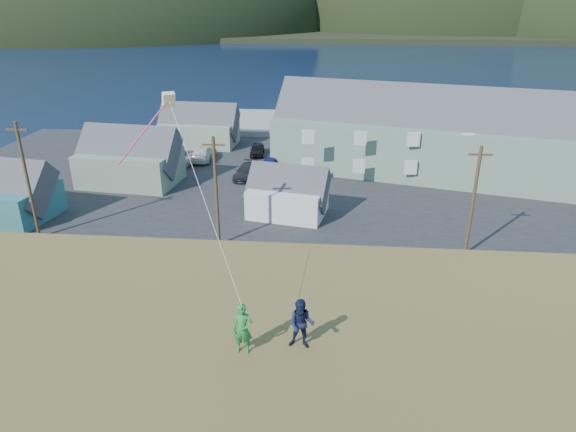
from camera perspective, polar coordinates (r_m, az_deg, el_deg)
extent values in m
plane|color=#0A1638|center=(37.48, -2.66, -4.53)|extent=(900.00, 900.00, 0.00)
cube|color=#4C3D19|center=(35.72, -3.07, -5.96)|extent=(110.00, 8.00, 0.10)
cube|color=#28282B|center=(52.97, -0.30, 4.16)|extent=(72.00, 36.00, 0.12)
cube|color=gray|center=(75.51, -3.30, 10.33)|extent=(26.00, 14.00, 0.90)
cube|color=black|center=(363.19, 4.49, 20.80)|extent=(900.00, 320.00, 2.00)
ellipsoid|color=black|center=(318.56, -19.24, 19.47)|extent=(260.00, 234.00, 143.00)
ellipsoid|color=black|center=(334.05, 0.75, 20.81)|extent=(200.00, 180.00, 100.00)
ellipsoid|color=black|center=(329.71, 17.43, 19.79)|extent=(230.00, 207.00, 142.60)
cube|color=gray|center=(55.66, 14.98, 7.27)|extent=(32.40, 16.48, 5.34)
cube|color=#47474C|center=(54.72, 15.43, 11.39)|extent=(32.85, 16.45, 8.74)
cube|color=#2B6561|center=(49.20, -28.79, 1.40)|extent=(8.20, 6.65, 2.78)
cube|color=#47474C|center=(48.54, -29.28, 3.73)|extent=(8.67, 6.57, 5.41)
cube|color=gray|center=(53.50, -17.10, 5.21)|extent=(9.77, 7.06, 3.26)
cube|color=#47474C|center=(52.83, -17.41, 7.72)|extent=(10.24, 6.91, 5.89)
cube|color=silver|center=(43.68, -0.03, 1.68)|extent=(6.96, 5.56, 2.49)
cube|color=#47474C|center=(43.02, -0.03, 3.99)|extent=(7.45, 5.66, 4.44)
cube|color=gray|center=(65.75, -9.81, 9.05)|extent=(9.35, 5.93, 2.90)
cube|color=#47474C|center=(65.23, -9.94, 10.97)|extent=(9.85, 5.94, 5.43)
cylinder|color=#47331E|center=(42.96, -26.93, 3.40)|extent=(0.24, 0.24, 9.13)
cylinder|color=#47331E|center=(37.67, -7.97, 2.59)|extent=(0.24, 0.24, 8.35)
cylinder|color=#47331E|center=(38.16, 19.86, 1.45)|extent=(0.24, 0.24, 8.11)
imported|color=navy|center=(59.06, 1.68, 6.95)|extent=(1.59, 4.11, 1.34)
imported|color=maroon|center=(60.68, -13.16, 6.78)|extent=(2.47, 4.85, 1.31)
imported|color=black|center=(60.72, -3.45, 7.37)|extent=(1.83, 3.97, 1.32)
imported|color=navy|center=(54.70, -2.04, 5.69)|extent=(1.93, 4.53, 1.53)
imported|color=gray|center=(62.55, -16.93, 6.95)|extent=(1.73, 4.50, 1.46)
imported|color=#A5A6A9|center=(55.86, -13.74, 5.38)|extent=(1.58, 4.52, 1.49)
imported|color=#AD152B|center=(60.42, -21.42, 5.81)|extent=(1.94, 4.63, 1.56)
imported|color=white|center=(59.59, -9.38, 6.90)|extent=(2.18, 5.35, 1.55)
imported|color=#222327|center=(53.11, -4.70, 4.95)|extent=(2.34, 4.72, 1.32)
imported|color=white|center=(57.02, -12.13, 5.81)|extent=(2.74, 4.99, 1.33)
imported|color=#227F38|center=(16.31, -5.06, -12.39)|extent=(0.64, 0.44, 1.71)
imported|color=#151C3B|center=(16.45, 1.51, -11.92)|extent=(0.89, 0.72, 1.72)
cube|color=beige|center=(20.39, -13.13, 12.49)|extent=(0.60, 0.59, 0.60)
cylinder|color=#F44074|center=(19.62, -15.66, 9.11)|extent=(0.06, 0.06, 3.31)
cylinder|color=white|center=(17.73, -9.64, 2.74)|extent=(0.02, 0.02, 8.68)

